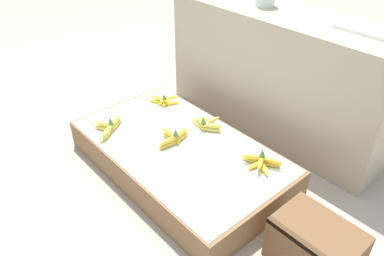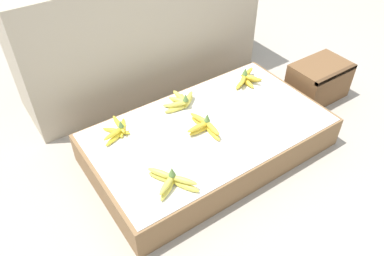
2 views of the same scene
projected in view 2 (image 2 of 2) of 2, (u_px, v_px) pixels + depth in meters
The scene contains 9 objects.
ground_plane at pixel (208, 151), 2.02m from camera, with size 10.00×10.00×0.00m, color #A89E8E.
display_platform at pixel (209, 139), 1.96m from camera, with size 1.23×0.70×0.18m.
back_vendor_table at pixel (140, 29), 2.27m from camera, with size 1.50×0.45×0.76m.
wooden_crate at pixel (318, 81), 2.33m from camera, with size 0.35×0.24×0.23m.
banana_bunch_front_left at pixel (171, 181), 1.59m from camera, with size 0.18×0.23×0.10m.
banana_bunch_middle_midleft at pixel (204, 126), 1.86m from camera, with size 0.15×0.23×0.10m.
banana_bunch_back_left at pixel (118, 130), 1.85m from camera, with size 0.18×0.17×0.09m.
banana_bunch_back_midleft at pixel (181, 102), 2.02m from camera, with size 0.22×0.15×0.09m.
banana_bunch_back_midright at pixel (247, 78), 2.18m from camera, with size 0.21×0.16×0.10m.
Camera 2 is at (-0.89, -1.13, 1.42)m, focal length 35.00 mm.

